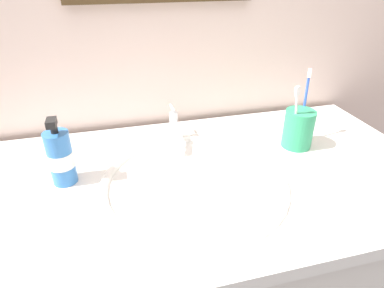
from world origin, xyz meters
The scene contains 8 objects.
tiled_wall_back centered at (0.00, 0.35, 1.20)m, with size 2.46×0.04×2.40m, color beige.
vanity_counter centered at (0.00, 0.00, 0.42)m, with size 1.26×0.63×0.83m.
sink_basin centered at (0.00, -0.03, 0.79)m, with size 0.45×0.45×0.11m.
faucet centered at (0.00, 0.18, 0.88)m, with size 0.02×0.15×0.10m.
toothbrush_cup centered at (0.33, 0.07, 0.89)m, with size 0.08×0.08×0.11m, color #2D9966.
toothbrush_blue centered at (0.36, 0.11, 0.95)m, with size 0.03×0.04×0.21m.
toothbrush_white centered at (0.31, 0.06, 0.94)m, with size 0.04×0.02×0.18m.
soap_dispenser centered at (-0.30, 0.06, 0.90)m, with size 0.06×0.06×0.17m.
Camera 1 is at (-0.16, -0.64, 1.29)m, focal length 30.32 mm.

